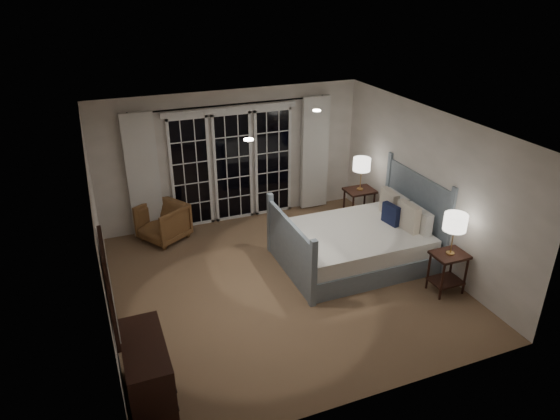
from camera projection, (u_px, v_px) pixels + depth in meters
name	position (u px, v px, depth m)	size (l,w,h in m)	color
floor	(282.00, 283.00, 7.72)	(5.00, 5.00, 0.00)	olive
ceiling	(282.00, 126.00, 6.65)	(5.00, 5.00, 0.00)	white
wall_left	(100.00, 241.00, 6.35)	(0.02, 5.00, 2.50)	silver
wall_right	(426.00, 186.00, 8.02)	(0.02, 5.00, 2.50)	silver
wall_back	(232.00, 157.00, 9.29)	(5.00, 0.02, 2.50)	silver
wall_front	(373.00, 307.00, 5.08)	(5.00, 0.02, 2.50)	silver
french_doors	(233.00, 166.00, 9.32)	(2.50, 0.04, 2.20)	black
curtain_rod	(231.00, 105.00, 8.77)	(0.03, 0.03, 3.50)	black
curtain_left	(143.00, 176.00, 8.68)	(0.55, 0.10, 2.25)	silver
curtain_right	(315.00, 153.00, 9.78)	(0.55, 0.10, 2.25)	silver
downlight_a	(317.00, 111.00, 7.43)	(0.12, 0.12, 0.01)	white
downlight_b	(249.00, 140.00, 6.12)	(0.12, 0.12, 0.01)	white
bed	(358.00, 243.00, 8.18)	(2.36, 1.70, 1.38)	gray
nightstand_left	(448.00, 267.00, 7.35)	(0.50, 0.40, 0.64)	black
nightstand_right	(359.00, 201.00, 9.40)	(0.53, 0.43, 0.69)	black
lamp_left	(455.00, 223.00, 7.04)	(0.33, 0.33, 0.64)	tan
lamp_right	(362.00, 165.00, 9.09)	(0.32, 0.32, 0.62)	tan
armchair	(163.00, 222.00, 8.86)	(0.72, 0.74, 0.68)	brown
dresser	(147.00, 372.00, 5.45)	(0.46, 1.09, 0.77)	black
mirror	(109.00, 288.00, 4.88)	(0.05, 0.85, 1.00)	black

